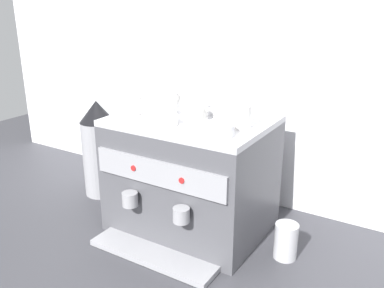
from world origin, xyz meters
The scene contains 14 objects.
ground_plane centered at (0.00, 0.00, 0.00)m, with size 4.00×4.00×0.00m, color #38383D.
tiled_backsplash_wall centered at (0.00, 0.35, 0.49)m, with size 2.80×0.03×0.98m, color silver.
espresso_machine centered at (0.00, 0.00, 0.22)m, with size 0.57×0.54×0.45m.
ceramic_cup_0 centered at (-0.16, 0.08, 0.48)m, with size 0.08×0.12×0.07m.
ceramic_cup_1 centered at (-0.21, -0.07, 0.48)m, with size 0.10×0.06×0.07m.
ceramic_cup_2 centered at (0.07, -0.08, 0.48)m, with size 0.11×0.08×0.08m.
ceramic_cup_3 centered at (0.02, -0.01, 0.48)m, with size 0.11×0.07×0.07m.
ceramic_cup_4 centered at (0.20, -0.02, 0.48)m, with size 0.11×0.07×0.08m.
ceramic_bowl_0 centered at (0.18, -0.13, 0.46)m, with size 0.10×0.10×0.04m.
ceramic_bowl_1 centered at (0.07, 0.11, 0.46)m, with size 0.11×0.11×0.04m.
ceramic_bowl_2 centered at (-0.05, -0.13, 0.46)m, with size 0.11×0.11×0.03m.
ceramic_bowl_3 centered at (-0.11, -0.03, 0.47)m, with size 0.10×0.10×0.04m.
coffee_grinder centered at (-0.51, 0.03, 0.22)m, with size 0.16×0.16×0.44m.
milk_pitcher centered at (0.39, -0.02, 0.06)m, with size 0.08×0.08×0.13m, color #B7B7BC.
Camera 1 is at (0.76, -1.24, 0.86)m, focal length 38.57 mm.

